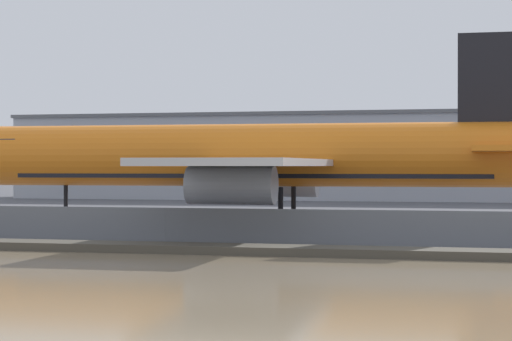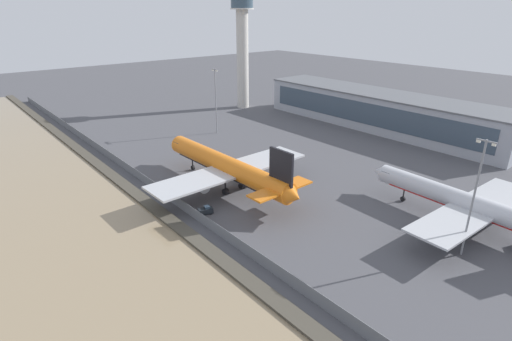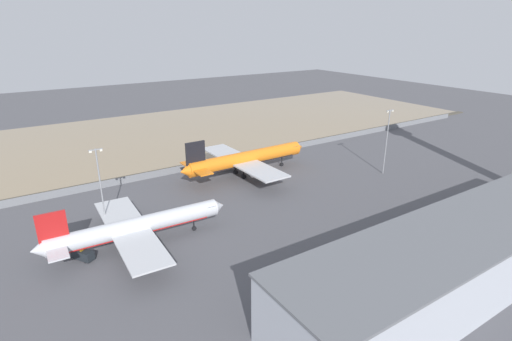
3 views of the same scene
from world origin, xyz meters
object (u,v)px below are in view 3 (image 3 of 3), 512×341
cargo_jet_orange (245,159)px  apron_light_mast_apron_west (387,139)px  ops_van (83,254)px  baggage_tug (210,167)px  apron_light_mast_apron_east (101,187)px  passenger_jet_silver (135,227)px

cargo_jet_orange → apron_light_mast_apron_west: (-41.16, 25.25, 6.86)m
ops_van → apron_light_mast_apron_west: apron_light_mast_apron_west is taller
cargo_jet_orange → baggage_tug: (7.66, -11.61, -4.93)m
baggage_tug → ops_van: 62.72m
ops_van → apron_light_mast_apron_east: bearing=-126.5°
apron_light_mast_apron_west → ops_van: bearing=0.2°
ops_van → baggage_tug: bearing=-143.5°
passenger_jet_silver → baggage_tug: (-38.69, -37.98, -4.13)m
cargo_jet_orange → apron_light_mast_apron_west: size_ratio=2.19×
ops_van → apron_light_mast_apron_west: 99.90m
passenger_jet_silver → ops_van: 12.32m
ops_van → apron_light_mast_apron_west: (-99.26, -0.42, 11.31)m
apron_light_mast_apron_west → baggage_tug: bearing=-37.1°
passenger_jet_silver → apron_light_mast_apron_west: (-87.51, -1.12, 7.65)m
apron_light_mast_apron_west → cargo_jet_orange: bearing=-31.5°
ops_van → passenger_jet_silver: bearing=176.6°
passenger_jet_silver → baggage_tug: 54.38m
baggage_tug → apron_light_mast_apron_east: 52.01m
ops_van → apron_light_mast_apron_east: (-7.54, -10.19, 10.96)m
ops_van → apron_light_mast_apron_west: size_ratio=0.25×
cargo_jet_orange → apron_light_mast_apron_east: 53.27m
ops_van → apron_light_mast_apron_east: 16.76m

